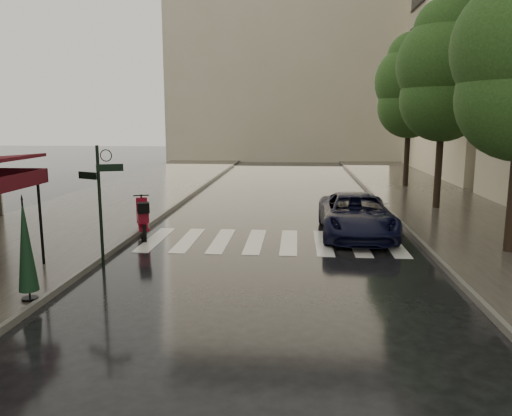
# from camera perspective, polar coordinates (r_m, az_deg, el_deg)

# --- Properties ---
(ground) EXTENTS (120.00, 120.00, 0.00)m
(ground) POSITION_cam_1_polar(r_m,az_deg,el_deg) (10.39, -16.93, -11.39)
(ground) COLOR black
(ground) RESTS_ON ground
(sidewalk_near) EXTENTS (6.00, 60.00, 0.12)m
(sidewalk_near) POSITION_cam_1_polar(r_m,az_deg,el_deg) (22.80, -16.47, 0.43)
(sidewalk_near) COLOR #38332D
(sidewalk_near) RESTS_ON ground
(sidewalk_far) EXTENTS (5.50, 60.00, 0.12)m
(sidewalk_far) POSITION_cam_1_polar(r_m,az_deg,el_deg) (22.25, 21.72, -0.10)
(sidewalk_far) COLOR #38332D
(sidewalk_far) RESTS_ON ground
(curb_near) EXTENTS (0.12, 60.00, 0.16)m
(curb_near) POSITION_cam_1_polar(r_m,az_deg,el_deg) (21.89, -9.00, 0.37)
(curb_near) COLOR #595651
(curb_near) RESTS_ON ground
(curb_far) EXTENTS (0.12, 60.00, 0.16)m
(curb_far) POSITION_cam_1_polar(r_m,az_deg,el_deg) (21.60, 14.60, 0.04)
(curb_far) COLOR #595651
(curb_far) RESTS_ON ground
(crosswalk) EXTENTS (7.85, 3.20, 0.01)m
(crosswalk) POSITION_cam_1_polar(r_m,az_deg,el_deg) (15.43, 1.83, -3.86)
(crosswalk) COLOR silver
(crosswalk) RESTS_ON ground
(signpost) EXTENTS (1.17, 0.29, 3.10)m
(signpost) POSITION_cam_1_polar(r_m,az_deg,el_deg) (13.06, -17.42, 1.29)
(signpost) COLOR black
(signpost) RESTS_ON ground
(haussmann_far) EXTENTS (8.00, 16.00, 18.50)m
(haussmann_far) POSITION_cam_1_polar(r_m,az_deg,el_deg) (37.63, 25.80, 17.58)
(haussmann_far) COLOR #B9AF8D
(haussmann_far) RESTS_ON ground
(backdrop_building) EXTENTS (22.00, 6.00, 20.00)m
(backdrop_building) POSITION_cam_1_polar(r_m,az_deg,el_deg) (47.38, 4.00, 17.69)
(backdrop_building) COLOR #B9AF8D
(backdrop_building) RESTS_ON ground
(tree_mid) EXTENTS (3.80, 3.80, 8.34)m
(tree_mid) POSITION_cam_1_polar(r_m,az_deg,el_deg) (21.82, 20.75, 14.38)
(tree_mid) COLOR black
(tree_mid) RESTS_ON sidewalk_far
(tree_far) EXTENTS (3.80, 3.80, 8.16)m
(tree_far) POSITION_cam_1_polar(r_m,az_deg,el_deg) (28.64, 17.23, 13.13)
(tree_far) COLOR black
(tree_far) RESTS_ON sidewalk_far
(scooter) EXTENTS (0.92, 1.85, 1.27)m
(scooter) POSITION_cam_1_polar(r_m,az_deg,el_deg) (16.31, -12.79, -1.24)
(scooter) COLOR black
(scooter) RESTS_ON ground
(parked_car) EXTENTS (2.25, 4.88, 1.36)m
(parked_car) POSITION_cam_1_polar(r_m,az_deg,el_deg) (16.44, 11.39, -0.79)
(parked_car) COLOR black
(parked_car) RESTS_ON ground
(parasol_back) EXTENTS (0.39, 0.39, 2.11)m
(parasol_back) POSITION_cam_1_polar(r_m,az_deg,el_deg) (10.95, -24.83, -3.92)
(parasol_back) COLOR black
(parasol_back) RESTS_ON sidewalk_near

